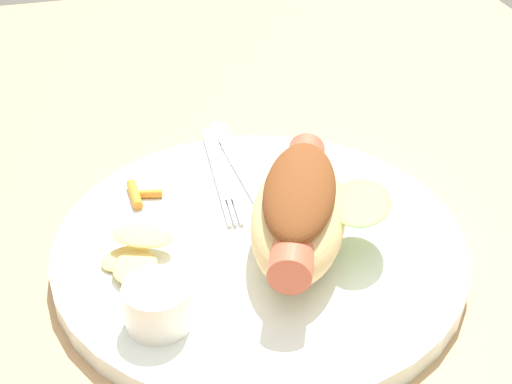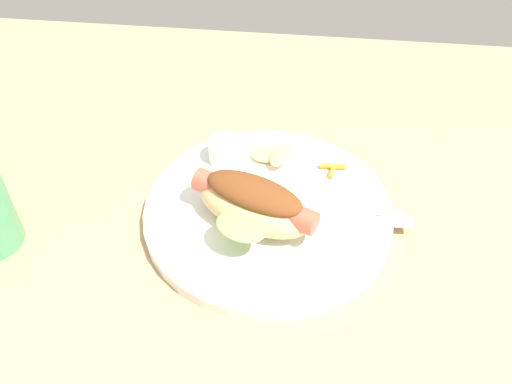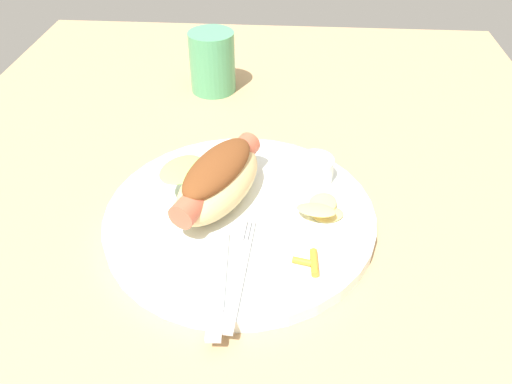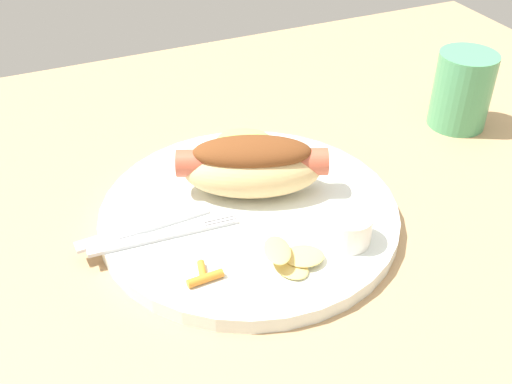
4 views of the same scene
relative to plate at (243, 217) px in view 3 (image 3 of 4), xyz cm
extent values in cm
cube|color=tan|center=(1.41, 0.38, -1.70)|extent=(120.00, 90.00, 1.80)
cylinder|color=white|center=(0.00, 0.00, 0.00)|extent=(30.26, 30.26, 1.60)
ellipsoid|color=#DBB77A|center=(1.17, 2.85, 3.49)|extent=(15.60, 11.51, 5.39)
cylinder|color=#C1563D|center=(1.17, 2.85, 4.44)|extent=(15.30, 8.45, 2.83)
ellipsoid|color=brown|center=(1.17, 2.85, 5.71)|extent=(13.01, 9.17, 2.74)
ellipsoid|color=#7FC65B|center=(2.32, 7.02, 4.57)|extent=(7.35, 6.66, 0.76)
cylinder|color=white|center=(6.52, -8.02, 2.30)|extent=(4.35, 4.35, 3.01)
cube|color=silver|center=(-10.78, -0.39, 1.00)|extent=(11.43, 1.91, 0.40)
cube|color=silver|center=(-3.53, -1.29, 1.00)|extent=(3.21, 0.50, 0.40)
cube|color=silver|center=(-3.50, -0.84, 1.00)|extent=(3.21, 0.50, 0.40)
cube|color=silver|center=(-3.48, -0.39, 1.00)|extent=(3.21, 0.50, 0.40)
cube|color=silver|center=(-10.67, 1.41, 0.98)|extent=(13.38, 2.21, 0.36)
ellipsoid|color=#E0C169|center=(-0.12, -9.40, 1.05)|extent=(3.65, 4.23, 0.50)
ellipsoid|color=#E0C169|center=(1.54, -8.87, 1.41)|extent=(4.51, 4.07, 0.59)
ellipsoid|color=#E0C169|center=(-0.82, -7.99, 2.22)|extent=(3.71, 4.94, 1.06)
cylinder|color=orange|center=(-7.65, -7.77, 1.20)|extent=(3.33, 0.94, 0.79)
cylinder|color=orange|center=(-7.56, -6.70, 1.14)|extent=(1.15, 2.33, 0.68)
cylinder|color=#4C9E6B|center=(32.00, 7.83, 3.99)|extent=(7.20, 7.20, 9.59)
camera|label=1|loc=(41.46, -10.98, 34.80)|focal=52.34mm
camera|label=2|loc=(-3.97, 48.30, 50.94)|focal=40.08mm
camera|label=3|loc=(-42.41, -4.50, 37.70)|focal=35.32mm
camera|label=4|loc=(-19.11, -44.90, 39.05)|focal=43.11mm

